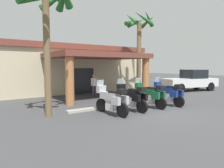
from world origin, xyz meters
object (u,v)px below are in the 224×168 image
object	(u,v)px
pickup_truck_white	(190,81)
palm_tree_roadside	(46,9)
motorcycle_black	(131,97)
palm_tree_near_portico	(139,35)
motorcycle_blue	(168,93)
motorcycle_silver	(112,100)
pedestrian	(94,84)
motorcycle_green	(149,95)
motel_building	(69,68)

from	to	relation	value
pickup_truck_white	palm_tree_roadside	size ratio (longest dim) A/B	0.89
motorcycle_black	palm_tree_near_portico	bearing A→B (deg)	-49.83
motorcycle_blue	palm_tree_near_portico	size ratio (longest dim) A/B	0.33
motorcycle_silver	palm_tree_roadside	world-z (taller)	palm_tree_roadside
motorcycle_black	pedestrian	distance (m)	5.18
pickup_truck_white	palm_tree_near_portico	size ratio (longest dim) A/B	0.81
motorcycle_silver	motorcycle_black	size ratio (longest dim) A/B	1.00
pedestrian	motorcycle_green	bearing A→B (deg)	-176.05
motel_building	motorcycle_green	xyz separation A→B (m)	(0.49, -10.04, -1.38)
motorcycle_black	motorcycle_blue	world-z (taller)	same
motel_building	palm_tree_near_portico	world-z (taller)	palm_tree_near_portico
motorcycle_silver	pedestrian	size ratio (longest dim) A/B	1.33
motorcycle_blue	pedestrian	size ratio (longest dim) A/B	1.33
motorcycle_black	palm_tree_near_portico	size ratio (longest dim) A/B	0.33
pedestrian	pickup_truck_white	size ratio (longest dim) A/B	0.30
palm_tree_roadside	palm_tree_near_portico	distance (m)	9.79
motorcycle_silver	motorcycle_black	world-z (taller)	same
palm_tree_near_portico	pickup_truck_white	bearing A→B (deg)	-18.34
motorcycle_black	motorcycle_blue	xyz separation A→B (m)	(2.68, -0.11, 0.00)
motorcycle_green	palm_tree_roadside	distance (m)	6.74
motorcycle_green	palm_tree_near_portico	distance (m)	7.51
pedestrian	pickup_truck_white	xyz separation A→B (m)	(9.21, -1.65, -0.02)
motorcycle_blue	pickup_truck_white	world-z (taller)	pickup_truck_white
motorcycle_silver	palm_tree_roadside	xyz separation A→B (m)	(-2.58, 1.29, 4.07)
palm_tree_roadside	palm_tree_near_portico	xyz separation A→B (m)	(8.95, 3.96, 0.10)
pedestrian	palm_tree_roadside	bearing A→B (deg)	127.53
motorcycle_green	motorcycle_black	bearing A→B (deg)	83.81
motorcycle_silver	motel_building	bearing A→B (deg)	-18.85
motorcycle_green	pickup_truck_white	world-z (taller)	pickup_truck_white
motorcycle_silver	palm_tree_near_portico	bearing A→B (deg)	-57.22
pedestrian	palm_tree_near_portico	world-z (taller)	palm_tree_near_portico
motel_building	motorcycle_silver	xyz separation A→B (m)	(-2.20, -10.24, -1.38)
motel_building	motorcycle_green	size ratio (longest dim) A/B	6.25
pickup_truck_white	pedestrian	bearing A→B (deg)	-177.81
motorcycle_black	motorcycle_silver	bearing A→B (deg)	91.66
motel_building	motorcycle_blue	xyz separation A→B (m)	(1.83, -10.19, -1.38)
motorcycle_blue	pickup_truck_white	bearing A→B (deg)	-66.36
motel_building	pickup_truck_white	bearing A→B (deg)	-37.30
motel_building	motorcycle_blue	distance (m)	10.45
motorcycle_green	palm_tree_near_portico	xyz separation A→B (m)	(3.68, 5.05, 4.17)
motorcycle_black	palm_tree_roadside	size ratio (longest dim) A/B	0.36
motorcycle_silver	motorcycle_green	distance (m)	2.69
pickup_truck_white	palm_tree_roadside	distance (m)	14.54
motorcycle_green	palm_tree_roadside	bearing A→B (deg)	70.24
motel_building	palm_tree_near_portico	distance (m)	7.08
palm_tree_roadside	motorcycle_blue	bearing A→B (deg)	-10.64
palm_tree_roadside	palm_tree_near_portico	bearing A→B (deg)	23.88
pedestrian	motel_building	bearing A→B (deg)	-5.25
motorcycle_blue	palm_tree_near_portico	xyz separation A→B (m)	(2.34, 5.20, 4.17)
motorcycle_silver	motorcycle_blue	bearing A→B (deg)	-96.04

